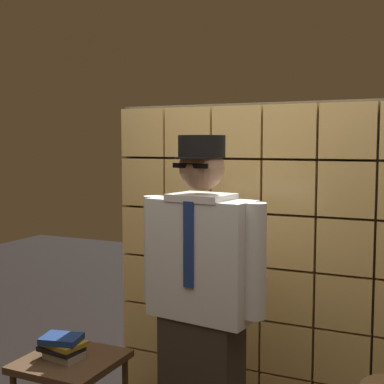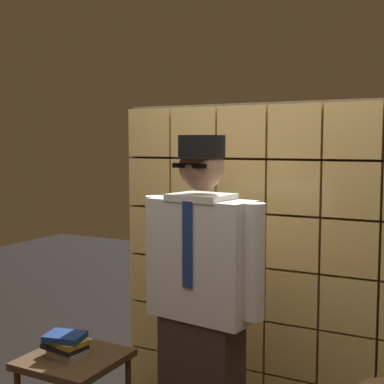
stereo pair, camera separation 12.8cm
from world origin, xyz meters
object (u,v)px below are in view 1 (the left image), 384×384
(coffee_mug, at_px, (63,344))
(book_stack, at_px, (62,346))
(standing_person, at_px, (201,303))
(side_table, at_px, (71,371))

(coffee_mug, bearing_deg, book_stack, -54.08)
(standing_person, height_order, side_table, standing_person)
(side_table, bearing_deg, book_stack, -154.26)
(side_table, relative_size, coffee_mug, 4.38)
(standing_person, distance_m, book_stack, 0.87)
(coffee_mug, bearing_deg, side_table, -28.76)
(book_stack, distance_m, coffee_mug, 0.09)
(standing_person, relative_size, coffee_mug, 14.29)
(standing_person, height_order, book_stack, standing_person)
(standing_person, bearing_deg, side_table, -164.89)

